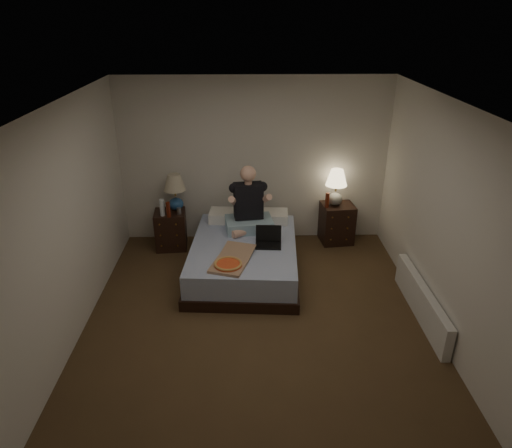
{
  "coord_description": "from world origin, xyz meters",
  "views": [
    {
      "loc": [
        -0.12,
        -4.32,
        3.32
      ],
      "look_at": [
        0.0,
        0.9,
        0.85
      ],
      "focal_mm": 32.0,
      "sensor_mm": 36.0,
      "label": 1
    }
  ],
  "objects_px": {
    "person": "(249,199)",
    "laptop": "(268,238)",
    "nightstand_left": "(171,230)",
    "beer_bottle_right": "(327,200)",
    "nightstand_right": "(337,223)",
    "soda_can": "(179,211)",
    "water_bottle": "(162,208)",
    "lamp_left": "(175,192)",
    "lamp_right": "(336,188)",
    "bed": "(244,258)",
    "radiator": "(421,302)",
    "beer_bottle_left": "(168,210)",
    "pizza_box": "(228,265)"
  },
  "relations": [
    {
      "from": "soda_can",
      "to": "lamp_right",
      "type": "bearing_deg",
      "value": 5.41
    },
    {
      "from": "lamp_left",
      "to": "laptop",
      "type": "distance_m",
      "value": 1.67
    },
    {
      "from": "beer_bottle_left",
      "to": "lamp_left",
      "type": "bearing_deg",
      "value": 73.25
    },
    {
      "from": "nightstand_left",
      "to": "nightstand_right",
      "type": "height_order",
      "value": "nightstand_right"
    },
    {
      "from": "soda_can",
      "to": "bed",
      "type": "bearing_deg",
      "value": -36.35
    },
    {
      "from": "lamp_left",
      "to": "laptop",
      "type": "bearing_deg",
      "value": -35.59
    },
    {
      "from": "beer_bottle_left",
      "to": "radiator",
      "type": "bearing_deg",
      "value": -27.33
    },
    {
      "from": "nightstand_left",
      "to": "nightstand_right",
      "type": "distance_m",
      "value": 2.55
    },
    {
      "from": "bed",
      "to": "laptop",
      "type": "height_order",
      "value": "laptop"
    },
    {
      "from": "nightstand_left",
      "to": "soda_can",
      "type": "bearing_deg",
      "value": -30.22
    },
    {
      "from": "bed",
      "to": "lamp_right",
      "type": "bearing_deg",
      "value": 37.48
    },
    {
      "from": "beer_bottle_right",
      "to": "pizza_box",
      "type": "xyz_separation_m",
      "value": [
        -1.44,
        -1.48,
        -0.23
      ]
    },
    {
      "from": "nightstand_left",
      "to": "lamp_left",
      "type": "bearing_deg",
      "value": 36.09
    },
    {
      "from": "lamp_left",
      "to": "beer_bottle_right",
      "type": "height_order",
      "value": "lamp_left"
    },
    {
      "from": "bed",
      "to": "pizza_box",
      "type": "relative_size",
      "value": 2.44
    },
    {
      "from": "lamp_right",
      "to": "water_bottle",
      "type": "height_order",
      "value": "lamp_right"
    },
    {
      "from": "person",
      "to": "laptop",
      "type": "bearing_deg",
      "value": -71.51
    },
    {
      "from": "laptop",
      "to": "water_bottle",
      "type": "bearing_deg",
      "value": 157.3
    },
    {
      "from": "beer_bottle_right",
      "to": "person",
      "type": "height_order",
      "value": "person"
    },
    {
      "from": "soda_can",
      "to": "person",
      "type": "relative_size",
      "value": 0.11
    },
    {
      "from": "lamp_right",
      "to": "nightstand_right",
      "type": "bearing_deg",
      "value": 0.0
    },
    {
      "from": "nightstand_left",
      "to": "beer_bottle_right",
      "type": "height_order",
      "value": "beer_bottle_right"
    },
    {
      "from": "bed",
      "to": "radiator",
      "type": "distance_m",
      "value": 2.33
    },
    {
      "from": "bed",
      "to": "laptop",
      "type": "relative_size",
      "value": 5.45
    },
    {
      "from": "beer_bottle_right",
      "to": "laptop",
      "type": "relative_size",
      "value": 0.68
    },
    {
      "from": "nightstand_right",
      "to": "nightstand_left",
      "type": "bearing_deg",
      "value": 176.86
    },
    {
      "from": "water_bottle",
      "to": "laptop",
      "type": "distance_m",
      "value": 1.69
    },
    {
      "from": "laptop",
      "to": "soda_can",
      "type": "bearing_deg",
      "value": 151.68
    },
    {
      "from": "radiator",
      "to": "nightstand_right",
      "type": "bearing_deg",
      "value": 108.33
    },
    {
      "from": "nightstand_right",
      "to": "soda_can",
      "type": "xyz_separation_m",
      "value": [
        -2.39,
        -0.22,
        0.33
      ]
    },
    {
      "from": "lamp_right",
      "to": "radiator",
      "type": "relative_size",
      "value": 0.35
    },
    {
      "from": "nightstand_right",
      "to": "soda_can",
      "type": "distance_m",
      "value": 2.42
    },
    {
      "from": "beer_bottle_right",
      "to": "pizza_box",
      "type": "relative_size",
      "value": 0.3
    },
    {
      "from": "lamp_right",
      "to": "soda_can",
      "type": "bearing_deg",
      "value": -174.59
    },
    {
      "from": "water_bottle",
      "to": "nightstand_left",
      "type": "bearing_deg",
      "value": 58.53
    },
    {
      "from": "nightstand_right",
      "to": "laptop",
      "type": "distance_m",
      "value": 1.53
    },
    {
      "from": "nightstand_left",
      "to": "soda_can",
      "type": "height_order",
      "value": "soda_can"
    },
    {
      "from": "nightstand_right",
      "to": "lamp_right",
      "type": "bearing_deg",
      "value": 173.58
    },
    {
      "from": "lamp_left",
      "to": "water_bottle",
      "type": "bearing_deg",
      "value": -129.81
    },
    {
      "from": "water_bottle",
      "to": "beer_bottle_left",
      "type": "bearing_deg",
      "value": -27.5
    },
    {
      "from": "nightstand_left",
      "to": "pizza_box",
      "type": "distance_m",
      "value": 1.71
    },
    {
      "from": "beer_bottle_left",
      "to": "laptop",
      "type": "height_order",
      "value": "beer_bottle_left"
    },
    {
      "from": "person",
      "to": "laptop",
      "type": "height_order",
      "value": "person"
    },
    {
      "from": "soda_can",
      "to": "beer_bottle_right",
      "type": "bearing_deg",
      "value": 3.5
    },
    {
      "from": "soda_can",
      "to": "pizza_box",
      "type": "xyz_separation_m",
      "value": [
        0.76,
        -1.35,
        -0.13
      ]
    },
    {
      "from": "lamp_right",
      "to": "radiator",
      "type": "distance_m",
      "value": 2.2
    },
    {
      "from": "bed",
      "to": "beer_bottle_right",
      "type": "height_order",
      "value": "beer_bottle_right"
    },
    {
      "from": "water_bottle",
      "to": "beer_bottle_right",
      "type": "height_order",
      "value": "beer_bottle_right"
    },
    {
      "from": "pizza_box",
      "to": "nightstand_left",
      "type": "bearing_deg",
      "value": 140.08
    },
    {
      "from": "beer_bottle_left",
      "to": "radiator",
      "type": "relative_size",
      "value": 0.14
    }
  ]
}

